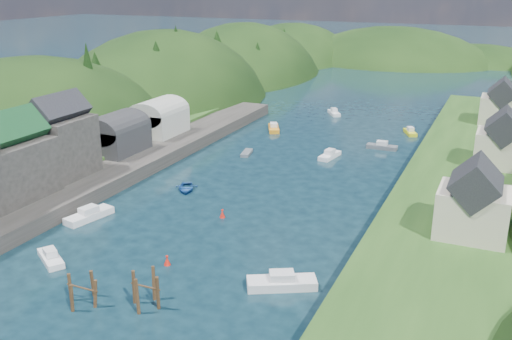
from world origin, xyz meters
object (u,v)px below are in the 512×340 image
at_px(piling_cluster_near, 83,293).
at_px(piling_cluster_far, 146,292).
at_px(channel_buoy_far, 222,214).
at_px(channel_buoy_near, 167,261).

bearing_deg(piling_cluster_near, piling_cluster_far, 19.68).
bearing_deg(channel_buoy_far, piling_cluster_near, -96.36).
height_order(piling_cluster_near, piling_cluster_far, piling_cluster_far).
xyz_separation_m(piling_cluster_far, channel_buoy_far, (-2.93, 20.48, -0.89)).
distance_m(piling_cluster_near, piling_cluster_far, 5.78).
relative_size(piling_cluster_far, channel_buoy_near, 3.53).
xyz_separation_m(piling_cluster_near, piling_cluster_far, (5.43, 1.94, 0.31)).
xyz_separation_m(channel_buoy_near, channel_buoy_far, (-0.44, 13.15, 0.00)).
bearing_deg(channel_buoy_far, piling_cluster_far, -81.85).
bearing_deg(piling_cluster_far, channel_buoy_far, 98.15).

